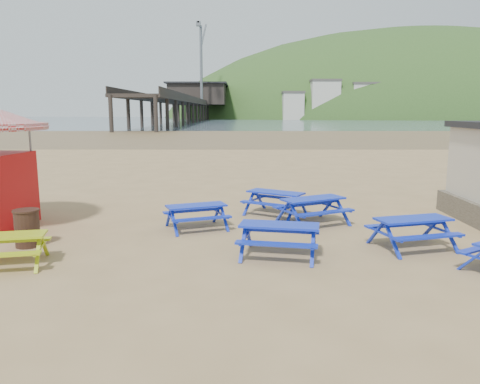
{
  "coord_description": "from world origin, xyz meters",
  "views": [
    {
      "loc": [
        -0.22,
        -12.8,
        3.48
      ],
      "look_at": [
        -0.27,
        1.5,
        1.0
      ],
      "focal_mm": 35.0,
      "sensor_mm": 36.0,
      "label": 1
    }
  ],
  "objects_px": {
    "picnic_table_blue_a": "(197,217)",
    "litter_bin": "(27,228)",
    "picnic_table_yellow": "(5,251)",
    "picnic_table_blue_b": "(275,203)"
  },
  "relations": [
    {
      "from": "picnic_table_blue_a",
      "to": "litter_bin",
      "type": "distance_m",
      "value": 4.61
    },
    {
      "from": "picnic_table_yellow",
      "to": "litter_bin",
      "type": "relative_size",
      "value": 2.05
    },
    {
      "from": "picnic_table_blue_a",
      "to": "picnic_table_yellow",
      "type": "relative_size",
      "value": 1.07
    },
    {
      "from": "picnic_table_blue_b",
      "to": "picnic_table_yellow",
      "type": "relative_size",
      "value": 1.2
    },
    {
      "from": "picnic_table_blue_a",
      "to": "litter_bin",
      "type": "height_order",
      "value": "litter_bin"
    },
    {
      "from": "picnic_table_blue_a",
      "to": "picnic_table_blue_b",
      "type": "relative_size",
      "value": 0.89
    },
    {
      "from": "picnic_table_blue_a",
      "to": "litter_bin",
      "type": "xyz_separation_m",
      "value": [
        -4.22,
        -1.85,
        0.13
      ]
    },
    {
      "from": "litter_bin",
      "to": "picnic_table_yellow",
      "type": "bearing_deg",
      "value": -82.41
    },
    {
      "from": "picnic_table_blue_a",
      "to": "picnic_table_yellow",
      "type": "height_order",
      "value": "picnic_table_yellow"
    },
    {
      "from": "picnic_table_blue_b",
      "to": "picnic_table_yellow",
      "type": "distance_m",
      "value": 8.45
    }
  ]
}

